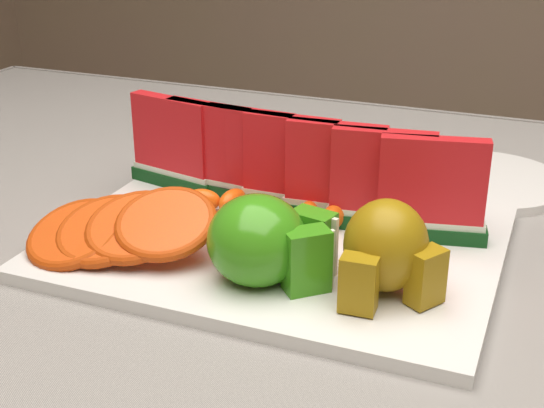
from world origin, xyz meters
The scene contains 11 objects.
table centered at (0.00, 0.00, 0.65)m, with size 1.40×0.90×0.75m.
tablecloth centered at (0.00, 0.00, 0.72)m, with size 1.53×1.03×0.20m.
platter centered at (-0.04, 0.00, 0.76)m, with size 0.40×0.30×0.01m.
apple_cluster centered at (-0.02, -0.07, 0.80)m, with size 0.12×0.10×0.08m.
pear_cluster centered at (0.07, -0.06, 0.81)m, with size 0.09×0.09×0.08m.
side_plate centered at (0.11, 0.24, 0.76)m, with size 0.22×0.22×0.01m.
fork centered at (-0.29, 0.26, 0.76)m, with size 0.10×0.19×0.00m.
watermelon_row centered at (-0.05, 0.07, 0.82)m, with size 0.39×0.07×0.10m.
orange_fan_front centered at (-0.16, -0.08, 0.79)m, with size 0.18×0.13×0.05m.
orange_fan_back centered at (-0.08, 0.14, 0.79)m, with size 0.24×0.10×0.04m.
tangerine_segments centered at (-0.07, 0.03, 0.78)m, with size 0.17×0.07×0.02m.
Camera 1 is at (0.19, -0.58, 1.08)m, focal length 50.00 mm.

